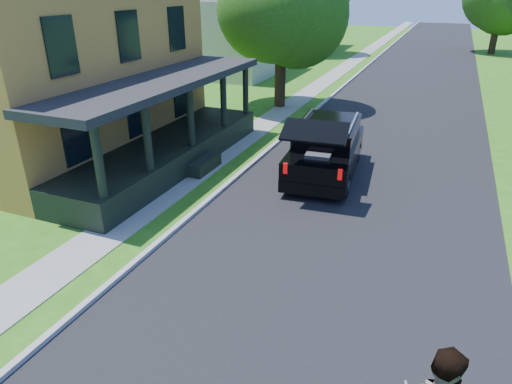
% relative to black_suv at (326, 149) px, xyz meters
% --- Properties ---
extents(ground, '(140.00, 140.00, 0.00)m').
position_rel_black_suv_xyz_m(ground, '(1.40, -7.27, -0.93)').
color(ground, '#296414').
rests_on(ground, ground).
extents(street, '(8.00, 120.00, 0.02)m').
position_rel_black_suv_xyz_m(street, '(1.40, 12.73, -0.93)').
color(street, black).
rests_on(street, ground).
extents(curb, '(0.15, 120.00, 0.12)m').
position_rel_black_suv_xyz_m(curb, '(-2.65, 12.73, -0.93)').
color(curb, '#9D9C98').
rests_on(curb, ground).
extents(sidewalk, '(1.30, 120.00, 0.03)m').
position_rel_black_suv_xyz_m(sidewalk, '(-4.20, 12.73, -0.93)').
color(sidewalk, gray).
rests_on(sidewalk, ground).
extents(front_walk, '(6.50, 1.20, 0.03)m').
position_rel_black_suv_xyz_m(front_walk, '(-8.10, -1.27, -0.93)').
color(front_walk, gray).
rests_on(front_walk, ground).
extents(main_house, '(15.56, 15.56, 10.10)m').
position_rel_black_suv_xyz_m(main_house, '(-11.40, -1.28, 3.99)').
color(main_house, '#C07638').
rests_on(main_house, ground).
extents(neighbor_house_mid, '(12.78, 12.78, 8.30)m').
position_rel_black_suv_xyz_m(neighbor_house_mid, '(-12.10, 16.73, 3.26)').
color(neighbor_house_mid, '#BBB7A6').
rests_on(neighbor_house_mid, ground).
extents(neighbor_house_far, '(12.78, 12.78, 8.30)m').
position_rel_black_suv_xyz_m(neighbor_house_far, '(-12.10, 32.73, 3.26)').
color(neighbor_house_far, '#BBB7A6').
rests_on(neighbor_house_far, ground).
extents(black_suv, '(2.41, 5.35, 2.43)m').
position_rel_black_suv_xyz_m(black_suv, '(0.00, 0.00, 0.00)').
color(black_suv, black).
rests_on(black_suv, ground).
extents(tree_left_mid, '(7.67, 7.45, 8.45)m').
position_rel_black_suv_xyz_m(tree_left_mid, '(-4.75, 8.49, 4.33)').
color(tree_left_mid, black).
rests_on(tree_left_mid, ground).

